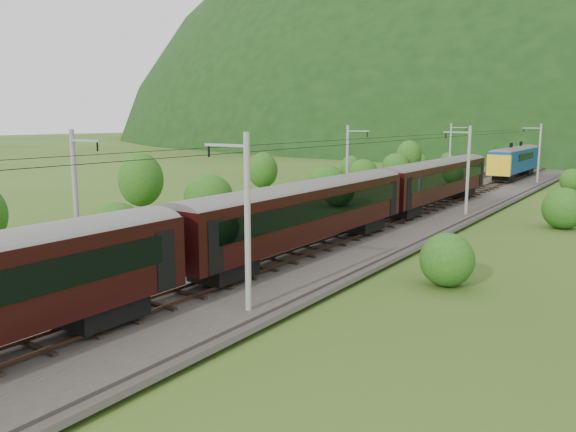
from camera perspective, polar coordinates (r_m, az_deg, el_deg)
The scene contains 14 objects.
ground at distance 30.06m, azimuth -13.40°, elevation -7.58°, with size 600.00×600.00×0.00m, color #304816.
railbed at distance 37.18m, azimuth -1.92°, elevation -3.74°, with size 14.00×220.00×0.30m, color #38332D.
track_left at distance 38.57m, azimuth -4.79°, elevation -2.94°, with size 2.40×220.00×0.27m.
track_right at distance 35.79m, azimuth 1.18°, elevation -3.90°, with size 2.40×220.00×0.27m.
catenary_left at distance 58.22m, azimuth 6.11°, elevation 5.44°, with size 2.54×192.28×8.00m.
catenary_right at distance 53.52m, azimuth 17.75°, elevation 4.66°, with size 2.54×192.28×8.00m.
overhead_wires at distance 36.20m, azimuth -1.98°, elevation 7.03°, with size 4.83×198.00×0.03m.
mountain_ridge at distance 349.15m, azimuth 10.68°, elevation 8.14°, with size 336.00×280.00×132.00m, color black.
train at distance 26.53m, azimuth -12.45°, elevation -1.74°, with size 3.09×148.29×5.38m.
hazard_post_near at distance 74.84m, azimuth 17.11°, elevation 3.43°, with size 0.18×0.18×1.68m, color red.
hazard_post_far at distance 88.19m, azimuth 20.31°, elevation 4.13°, with size 0.17×0.17×1.62m, color red.
signal at distance 50.04m, azimuth 4.25°, elevation 1.48°, with size 0.25×0.25×2.29m.
vegetation_left at distance 48.93m, azimuth -12.62°, elevation 2.08°, with size 13.55×141.53×6.78m.
vegetation_right at distance 36.07m, azimuth 19.19°, elevation -2.73°, with size 7.09×99.77×3.06m.
Camera 1 is at (21.48, -19.08, 8.82)m, focal length 35.00 mm.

